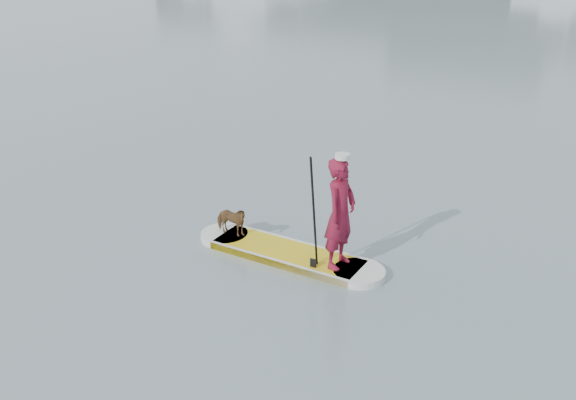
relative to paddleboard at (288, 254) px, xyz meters
The scene contains 6 objects.
ground 3.60m from the paddleboard, 163.89° to the right, with size 140.00×140.00×0.00m, color slate.
paddleboard is the anchor object (origin of this frame).
paddler 1.29m from the paddleboard, ahead, with size 0.63×0.41×1.72m, color maroon.
white_cap 2.03m from the paddleboard, ahead, with size 0.22×0.22×0.07m, color silver.
dog 1.15m from the paddleboard, behind, with size 0.28×0.62×0.52m, color #542F1C.
paddle 0.99m from the paddleboard, 22.63° to the right, with size 0.10×0.30×2.00m.
Camera 1 is at (8.27, -6.70, 4.97)m, focal length 40.00 mm.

